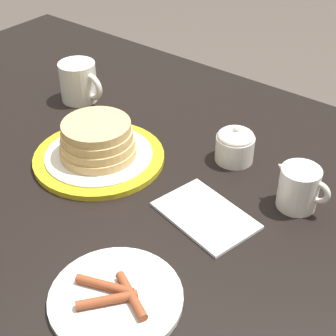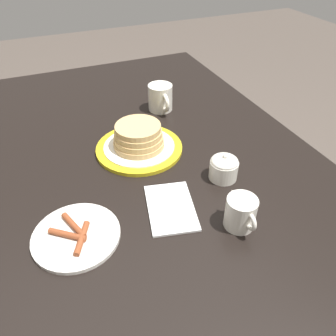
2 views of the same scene
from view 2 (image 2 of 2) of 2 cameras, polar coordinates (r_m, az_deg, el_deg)
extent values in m
plane|color=#51473F|center=(1.56, -4.07, -20.58)|extent=(8.00, 8.00, 0.00)
cube|color=black|center=(1.00, -5.93, 1.59)|extent=(1.50, 1.05, 0.03)
cube|color=black|center=(1.78, -26.79, 0.64)|extent=(0.07, 0.07, 0.72)
cube|color=black|center=(1.89, 1.85, 7.46)|extent=(0.07, 0.07, 0.72)
cylinder|color=gold|center=(1.01, -5.02, 3.46)|extent=(0.26, 0.26, 0.01)
cylinder|color=white|center=(1.00, -5.05, 3.83)|extent=(0.22, 0.22, 0.00)
cylinder|color=tan|center=(1.00, -5.08, 4.34)|extent=(0.15, 0.15, 0.02)
cylinder|color=tan|center=(0.99, -5.14, 5.20)|extent=(0.15, 0.15, 0.02)
cylinder|color=tan|center=(0.98, -5.20, 6.06)|extent=(0.14, 0.14, 0.02)
cylinder|color=tan|center=(0.97, -5.26, 6.95)|extent=(0.14, 0.14, 0.02)
cylinder|color=silver|center=(0.78, -15.67, -11.29)|extent=(0.20, 0.20, 0.01)
cylinder|color=brown|center=(0.79, -16.10, -9.58)|extent=(0.09, 0.04, 0.01)
cylinder|color=brown|center=(0.76, -14.78, -11.70)|extent=(0.09, 0.05, 0.01)
cylinder|color=brown|center=(0.77, -17.13, -11.03)|extent=(0.07, 0.08, 0.01)
cylinder|color=silver|center=(1.21, -1.35, 12.18)|extent=(0.09, 0.09, 0.09)
torus|color=silver|center=(1.17, -0.55, 11.31)|extent=(0.07, 0.01, 0.07)
cylinder|color=brown|center=(1.19, -1.38, 13.88)|extent=(0.08, 0.08, 0.00)
cylinder|color=silver|center=(0.77, 12.50, -7.59)|extent=(0.07, 0.07, 0.08)
cone|color=silver|center=(0.77, 11.51, -4.56)|extent=(0.04, 0.03, 0.04)
torus|color=silver|center=(0.75, 14.05, -8.95)|extent=(0.04, 0.01, 0.04)
cylinder|color=silver|center=(0.90, 9.64, -0.31)|extent=(0.08, 0.08, 0.05)
ellipsoid|color=silver|center=(0.88, 9.83, 1.17)|extent=(0.07, 0.07, 0.03)
sphere|color=silver|center=(0.87, 9.94, 1.98)|extent=(0.01, 0.01, 0.01)
cube|color=white|center=(0.82, 0.48, -6.86)|extent=(0.19, 0.15, 0.01)
camera|label=1|loc=(0.38, -90.15, 3.28)|focal=55.00mm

